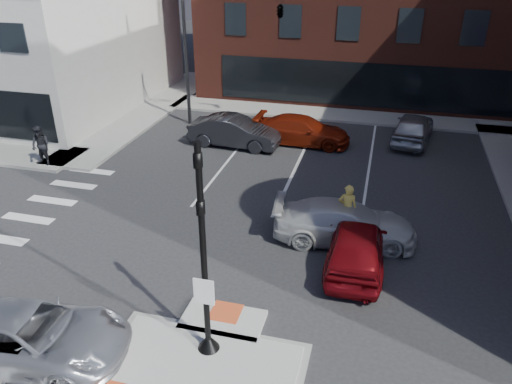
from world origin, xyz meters
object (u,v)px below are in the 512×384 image
(silver_suv, at_px, (28,335))
(white_pickup, at_px, (345,223))
(cyclist, at_px, (346,222))
(bg_car_dark, at_px, (235,132))
(bg_car_red, at_px, (302,130))
(red_sedan, at_px, (357,244))
(pedestrian_a, at_px, (41,146))
(bg_car_silver, at_px, (413,127))

(silver_suv, relative_size, white_pickup, 1.03)
(white_pickup, height_order, cyclist, cyclist)
(bg_car_dark, bearing_deg, bg_car_red, -65.92)
(white_pickup, bearing_deg, red_sedan, -165.27)
(pedestrian_a, bearing_deg, cyclist, -2.48)
(red_sedan, relative_size, bg_car_red, 0.93)
(bg_car_dark, bearing_deg, silver_suv, -179.04)
(white_pickup, xyz_separation_m, bg_car_dark, (-6.72, 8.18, 0.06))
(bg_car_silver, height_order, bg_car_red, bg_car_silver)
(silver_suv, distance_m, bg_car_silver, 21.80)
(bg_car_dark, distance_m, bg_car_silver, 9.84)
(silver_suv, bearing_deg, white_pickup, -49.29)
(bg_car_dark, height_order, bg_car_silver, bg_car_dark)
(red_sedan, xyz_separation_m, cyclist, (-0.50, 1.42, -0.04))
(bg_car_silver, bearing_deg, red_sedan, 89.71)
(silver_suv, xyz_separation_m, white_pickup, (7.46, 8.00, 0.01))
(silver_suv, distance_m, bg_car_red, 17.98)
(red_sedan, xyz_separation_m, pedestrian_a, (-15.50, 4.42, 0.31))
(cyclist, bearing_deg, pedestrian_a, -12.31)
(bg_car_red, bearing_deg, white_pickup, -159.34)
(red_sedan, bearing_deg, cyclist, -71.29)
(red_sedan, relative_size, cyclist, 2.09)
(pedestrian_a, bearing_deg, bg_car_silver, 34.25)
(bg_car_silver, height_order, cyclist, cyclist)
(silver_suv, relative_size, bg_car_red, 1.03)
(bg_car_red, bearing_deg, bg_car_silver, -70.63)
(cyclist, xyz_separation_m, pedestrian_a, (-15.00, 3.00, 0.36))
(silver_suv, height_order, bg_car_dark, bg_car_dark)
(red_sedan, distance_m, white_pickup, 1.52)
(silver_suv, height_order, pedestrian_a, pedestrian_a)
(white_pickup, bearing_deg, bg_car_dark, 33.20)
(red_sedan, bearing_deg, bg_car_red, -71.49)
(bg_car_red, bearing_deg, pedestrian_a, 120.71)
(white_pickup, distance_m, bg_car_red, 10.03)
(white_pickup, distance_m, pedestrian_a, 15.26)
(silver_suv, bearing_deg, pedestrian_a, 27.98)
(white_pickup, relative_size, bg_car_dark, 1.05)
(bg_car_dark, xyz_separation_m, bg_car_red, (3.47, 1.30, -0.06))
(white_pickup, xyz_separation_m, pedestrian_a, (-14.96, 3.00, 0.38))
(bg_car_dark, xyz_separation_m, pedestrian_a, (-8.23, -5.18, 0.32))
(bg_car_dark, height_order, bg_car_red, bg_car_dark)
(bg_car_silver, relative_size, bg_car_red, 0.92)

